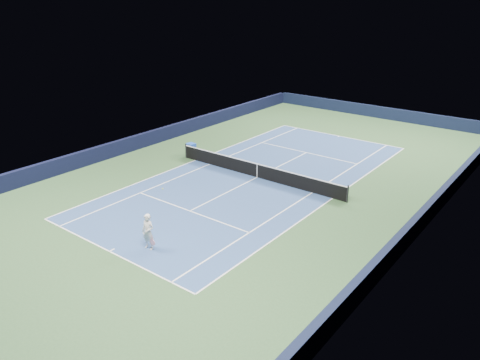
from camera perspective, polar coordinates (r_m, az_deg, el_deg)
The scene contains 19 objects.
ground at distance 30.68m, azimuth 2.10°, elevation 0.32°, with size 40.00×40.00×0.00m, color #2E4E2A.
wall_far at distance 47.36m, azimuth 16.40°, elevation 7.97°, with size 22.00×0.35×1.10m, color black.
wall_right at distance 26.24m, azimuth 21.72°, elevation -3.94°, with size 0.35×40.00×1.10m, color black.
wall_left at distance 37.47m, azimuth -11.50°, elevation 4.84°, with size 0.35×40.00×1.10m, color black.
court_surface at distance 30.68m, azimuth 2.10°, elevation 0.32°, with size 10.97×23.77×0.01m, color navy.
baseline_far at distance 40.43m, azimuth 12.03°, elevation 5.26°, with size 10.97×0.08×0.00m, color white.
baseline_near at distance 23.03m, azimuth -15.64°, elevation -8.37°, with size 10.97×0.08×0.00m, color white.
sideline_doubles_right at distance 28.11m, azimuth 11.22°, elevation -2.20°, with size 0.08×23.77×0.00m, color white.
sideline_doubles_left at distance 33.95m, azimuth -5.45°, elevation 2.43°, with size 0.08×23.77×0.00m, color white.
sideline_singles_right at distance 28.67m, azimuth 8.79°, elevation -1.53°, with size 0.08×23.77×0.00m, color white.
sideline_singles_left at distance 33.08m, azimuth -3.70°, elevation 1.95°, with size 0.08×23.77×0.00m, color white.
service_line_far at distance 35.77m, azimuth 8.11°, elevation 3.33°, with size 8.23×0.08×0.00m, color white.
service_line_near at distance 26.17m, azimuth -6.13°, elevation -3.77°, with size 8.23×0.08×0.00m, color white.
center_service_line at distance 30.68m, azimuth 2.10°, elevation 0.33°, with size 0.08×12.80×0.00m, color white.
center_mark_far at distance 40.30m, azimuth 11.93°, elevation 5.22°, with size 0.08×0.30×0.00m, color white.
center_mark_near at distance 23.10m, azimuth -15.35°, elevation -8.23°, with size 0.08×0.30×0.00m, color white.
tennis_net at distance 30.50m, azimuth 2.11°, elevation 1.20°, with size 12.90×0.10×1.07m.
sponsor_cube at distance 34.76m, azimuth -5.97°, elevation 3.70°, with size 0.65×0.60×0.96m.
tennis_player at distance 22.41m, azimuth -11.14°, elevation -6.22°, with size 0.83×1.29×2.80m.
Camera 1 is at (16.52, -23.23, 11.35)m, focal length 35.00 mm.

